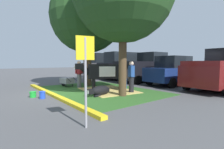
{
  "coord_description": "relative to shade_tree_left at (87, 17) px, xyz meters",
  "views": [
    {
      "loc": [
        8.1,
        -3.11,
        1.6
      ],
      "look_at": [
        0.79,
        2.63,
        0.9
      ],
      "focal_mm": 26.46,
      "sensor_mm": 36.0,
      "label": 1
    }
  ],
  "objects": [
    {
      "name": "ground_plane",
      "position": [
        1.66,
        -2.45,
        -4.56
      ],
      "size": [
        80.0,
        80.0,
        0.0
      ],
      "primitive_type": "plane",
      "color": "#4C4C4F"
    },
    {
      "name": "grass_island",
      "position": [
        2.01,
        -0.42,
        -4.55
      ],
      "size": [
        7.1,
        4.86,
        0.02
      ],
      "primitive_type": "cube",
      "color": "#2D5B23",
      "rests_on": "ground"
    },
    {
      "name": "curb_yellow",
      "position": [
        2.01,
        -3.0,
        -4.5
      ],
      "size": [
        8.3,
        0.24,
        0.12
      ],
      "primitive_type": "cube",
      "color": "yellow",
      "rests_on": "ground"
    },
    {
      "name": "hay_bedding",
      "position": [
        2.45,
        -0.12,
        -4.54
      ],
      "size": [
        3.49,
        2.8,
        0.04
      ],
      "primitive_type": "cube",
      "rotation": [
        0.0,
        0.0,
        -0.13
      ],
      "color": "tan",
      "rests_on": "ground"
    },
    {
      "name": "shade_tree_left",
      "position": [
        0.0,
        0.0,
        0.0
      ],
      "size": [
        4.74,
        4.74,
        6.96
      ],
      "color": "brown",
      "rests_on": "ground"
    },
    {
      "name": "cow_holstein",
      "position": [
        2.23,
        -0.02,
        -3.49
      ],
      "size": [
        1.72,
        2.96,
        1.52
      ],
      "color": "black",
      "rests_on": "ground"
    },
    {
      "name": "calf_lying",
      "position": [
        3.28,
        -1.2,
        -4.32
      ],
      "size": [
        0.6,
        1.32,
        0.48
      ],
      "color": "black",
      "rests_on": "ground"
    },
    {
      "name": "person_handler",
      "position": [
        0.42,
        -0.84,
        -3.66
      ],
      "size": [
        0.34,
        0.53,
        1.67
      ],
      "color": "slate",
      "rests_on": "ground"
    },
    {
      "name": "person_visitor_near",
      "position": [
        2.47,
        1.14,
        -3.68
      ],
      "size": [
        0.53,
        0.34,
        1.64
      ],
      "color": "#23478C",
      "rests_on": "ground"
    },
    {
      "name": "person_visitor_far",
      "position": [
        3.7,
        0.47,
        -3.68
      ],
      "size": [
        0.39,
        0.41,
        1.64
      ],
      "color": "black",
      "rests_on": "ground"
    },
    {
      "name": "wheelbarrow",
      "position": [
        -0.49,
        -1.27,
        -4.17
      ],
      "size": [
        1.62,
        0.68,
        0.63
      ],
      "color": "gray",
      "rests_on": "ground"
    },
    {
      "name": "parking_sign",
      "position": [
        6.28,
        -3.64,
        -3.0
      ],
      "size": [
        0.15,
        0.44,
        2.21
      ],
      "color": "#99999E",
      "rests_on": "ground"
    },
    {
      "name": "bucket_green",
      "position": [
        1.69,
        -3.81,
        -4.43
      ],
      "size": [
        0.3,
        0.3,
        0.26
      ],
      "color": "green",
      "rests_on": "ground"
    },
    {
      "name": "bucket_blue",
      "position": [
        2.24,
        -3.55,
        -4.39
      ],
      "size": [
        0.27,
        0.27,
        0.32
      ],
      "color": "blue",
      "rests_on": "ground"
    },
    {
      "name": "suv_dark_grey",
      "position": [
        -4.67,
        4.82,
        -3.29
      ],
      "size": [
        2.25,
        4.66,
        2.52
      ],
      "color": "#3D3D42",
      "rests_on": "ground"
    },
    {
      "name": "suv_black",
      "position": [
        -1.97,
        4.92,
        -3.29
      ],
      "size": [
        2.25,
        4.66,
        2.52
      ],
      "color": "black",
      "rests_on": "ground"
    },
    {
      "name": "pickup_truck_black",
      "position": [
        0.7,
        5.06,
        -3.45
      ],
      "size": [
        2.37,
        5.47,
        2.42
      ],
      "color": "black",
      "rests_on": "ground"
    },
    {
      "name": "sedan_red",
      "position": [
        3.29,
        5.02,
        -3.58
      ],
      "size": [
        2.14,
        4.46,
        2.02
      ],
      "color": "navy",
      "rests_on": "ground"
    },
    {
      "name": "pickup_truck_maroon",
      "position": [
        6.13,
        5.36,
        -3.45
      ],
      "size": [
        2.37,
        5.47,
        2.42
      ],
      "color": "maroon",
      "rests_on": "ground"
    }
  ]
}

